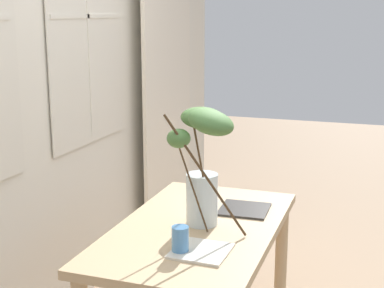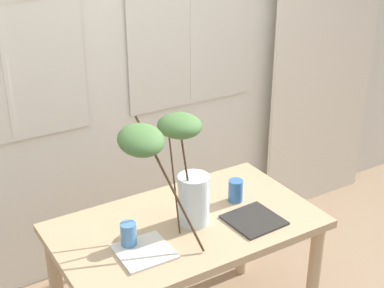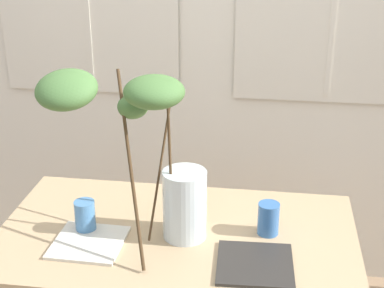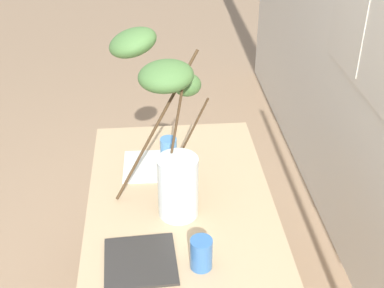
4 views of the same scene
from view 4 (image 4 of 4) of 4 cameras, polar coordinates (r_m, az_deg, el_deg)
The scene contains 6 objects.
dining_table at distance 2.20m, azimuth -1.15°, elevation -9.21°, with size 1.32×0.76×0.75m.
vase_with_branches at distance 1.99m, azimuth -2.89°, elevation 2.10°, with size 0.55×0.41×0.67m.
drinking_glass_blue_left at distance 2.35m, azimuth -2.57°, elevation -0.72°, with size 0.08×0.08×0.12m, color #4C84BC.
drinking_glass_blue_right at distance 1.84m, azimuth 1.02°, elevation -11.89°, with size 0.08×0.08×0.12m, color #386BAD.
plate_square_left at distance 2.35m, azimuth -4.52°, elevation -2.41°, with size 0.24×0.24×0.01m, color silver.
plate_square_right at distance 1.90m, azimuth -5.66°, elevation -12.63°, with size 0.25×0.25×0.01m, color #2D2B28.
Camera 4 is at (1.64, -0.10, 2.09)m, focal length 48.75 mm.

